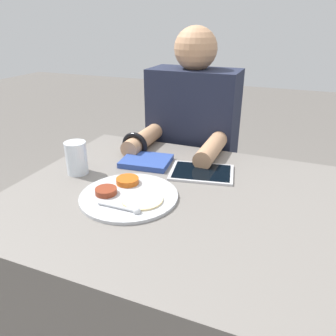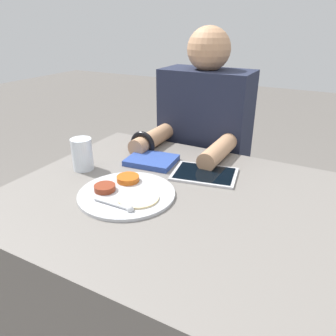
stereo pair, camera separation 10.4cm
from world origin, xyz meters
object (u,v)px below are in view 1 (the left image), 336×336
thali_tray (128,195)px  drinking_glass (77,158)px  tablet_device (202,172)px  person_diner (191,170)px  red_notebook (146,161)px

thali_tray → drinking_glass: (-0.25, 0.09, 0.05)m
tablet_device → person_diner: person_diner is taller
red_notebook → person_diner: 0.41m
thali_tray → drinking_glass: size_ratio=2.60×
person_diner → tablet_device: bearing=-67.2°
tablet_device → drinking_glass: drinking_glass is taller
thali_tray → person_diner: (0.00, 0.61, -0.18)m
red_notebook → person_diner: person_diner is taller
thali_tray → tablet_device: (0.16, 0.24, -0.00)m
thali_tray → red_notebook: bearing=103.1°
red_notebook → drinking_glass: size_ratio=1.66×
thali_tray → person_diner: size_ratio=0.24×
thali_tray → tablet_device: bearing=56.9°
thali_tray → drinking_glass: bearing=160.4°
tablet_device → thali_tray: bearing=-123.1°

